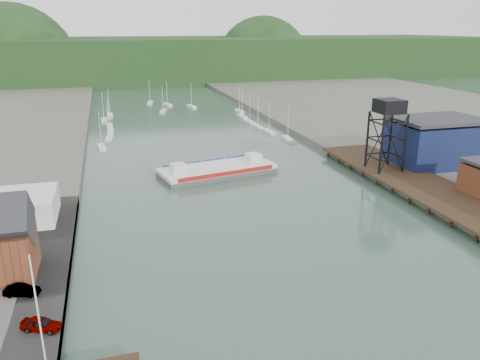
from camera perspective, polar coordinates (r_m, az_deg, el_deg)
east_pier at (r=103.81m, az=21.78°, el=-0.78°), size 14.00×70.00×2.45m
white_shed at (r=89.34m, az=-27.20°, el=-3.19°), size 18.00×12.00×4.50m
flagpole at (r=50.06m, az=-23.43°, el=-14.47°), size 0.16×0.16×12.00m
lift_tower at (r=109.68m, az=17.72°, el=8.07°), size 6.50×6.50×16.00m
blue_shed at (r=121.63m, az=22.76°, el=4.30°), size 20.50×14.50×11.30m
marina_sailboats at (r=175.56m, az=-7.43°, el=7.24°), size 57.71×92.65×0.90m
distant_hills at (r=334.93m, az=-12.59°, el=13.88°), size 500.00×120.00×80.00m
chain_ferry at (r=110.65m, az=-2.78°, el=1.25°), size 28.50×15.91×3.87m
car_west_a at (r=57.90m, az=-23.09°, el=-15.84°), size 4.77×3.44×1.51m
car_west_b at (r=65.32m, az=-25.06°, el=-12.09°), size 4.50×2.56×1.40m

